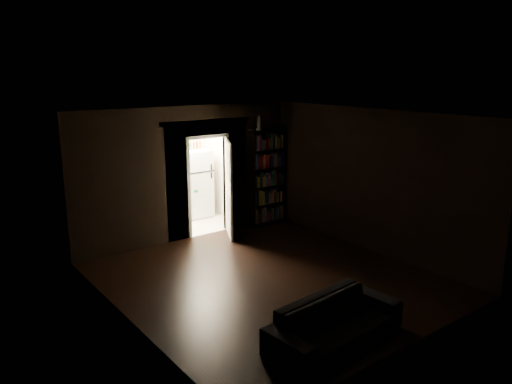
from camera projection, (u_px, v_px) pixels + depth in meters
ground at (269, 279)px, 8.57m from camera, size 5.50×5.50×0.00m
room_walls at (233, 174)px, 8.99m from camera, size 5.02×5.61×2.84m
kitchen_alcove at (183, 171)px, 11.57m from camera, size 2.20×1.80×2.60m
sofa at (335, 315)px, 6.51m from camera, size 2.06×1.02×0.77m
bookshelf at (266, 177)px, 11.46m from camera, size 0.92×0.38×2.20m
refrigerator at (194, 183)px, 12.10m from camera, size 0.93×0.89×1.65m
door at (229, 190)px, 10.60m from camera, size 0.44×0.78×2.05m
figurine at (259, 123)px, 10.96m from camera, size 0.13×0.13×0.34m
bottles at (191, 144)px, 11.83m from camera, size 0.63×0.30×0.26m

